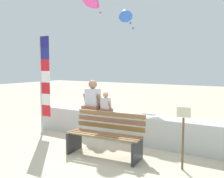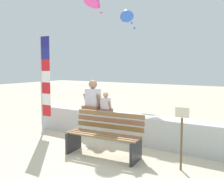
{
  "view_description": "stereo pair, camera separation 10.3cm",
  "coord_description": "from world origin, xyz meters",
  "px_view_note": "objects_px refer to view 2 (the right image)",
  "views": [
    {
      "loc": [
        2.84,
        -4.44,
        1.86
      ],
      "look_at": [
        -0.37,
        0.96,
        1.27
      ],
      "focal_mm": 39.68,
      "sensor_mm": 36.0,
      "label": 1
    },
    {
      "loc": [
        2.93,
        -4.38,
        1.86
      ],
      "look_at": [
        -0.37,
        0.96,
        1.27
      ],
      "focal_mm": 39.68,
      "sensor_mm": 36.0,
      "label": 2
    }
  ],
  "objects_px": {
    "flag_banner": "(44,81)",
    "person_child": "(106,104)",
    "kite_blue": "(126,13)",
    "person_adult": "(93,99)",
    "park_bench": "(105,136)",
    "sign_post": "(182,133)"
  },
  "relations": [
    {
      "from": "person_adult",
      "to": "sign_post",
      "type": "relative_size",
      "value": 0.72
    },
    {
      "from": "kite_blue",
      "to": "sign_post",
      "type": "relative_size",
      "value": 0.81
    },
    {
      "from": "person_adult",
      "to": "kite_blue",
      "type": "bearing_deg",
      "value": 99.47
    },
    {
      "from": "person_adult",
      "to": "kite_blue",
      "type": "xyz_separation_m",
      "value": [
        -0.44,
        2.66,
        2.76
      ]
    },
    {
      "from": "kite_blue",
      "to": "sign_post",
      "type": "height_order",
      "value": "kite_blue"
    },
    {
      "from": "person_adult",
      "to": "person_child",
      "type": "distance_m",
      "value": 0.42
    },
    {
      "from": "kite_blue",
      "to": "flag_banner",
      "type": "bearing_deg",
      "value": -101.22
    },
    {
      "from": "flag_banner",
      "to": "sign_post",
      "type": "height_order",
      "value": "flag_banner"
    },
    {
      "from": "flag_banner",
      "to": "person_child",
      "type": "bearing_deg",
      "value": 23.99
    },
    {
      "from": "sign_post",
      "to": "flag_banner",
      "type": "bearing_deg",
      "value": 174.96
    },
    {
      "from": "flag_banner",
      "to": "sign_post",
      "type": "relative_size",
      "value": 2.32
    },
    {
      "from": "person_child",
      "to": "sign_post",
      "type": "bearing_deg",
      "value": -23.95
    },
    {
      "from": "flag_banner",
      "to": "kite_blue",
      "type": "relative_size",
      "value": 2.85
    },
    {
      "from": "park_bench",
      "to": "sign_post",
      "type": "xyz_separation_m",
      "value": [
        1.57,
        0.1,
        0.27
      ]
    },
    {
      "from": "park_bench",
      "to": "kite_blue",
      "type": "xyz_separation_m",
      "value": [
        -1.54,
        3.76,
        3.34
      ]
    },
    {
      "from": "park_bench",
      "to": "flag_banner",
      "type": "height_order",
      "value": "flag_banner"
    },
    {
      "from": "park_bench",
      "to": "person_adult",
      "type": "bearing_deg",
      "value": 134.87
    },
    {
      "from": "person_adult",
      "to": "person_child",
      "type": "height_order",
      "value": "person_adult"
    },
    {
      "from": "kite_blue",
      "to": "park_bench",
      "type": "bearing_deg",
      "value": -67.75
    },
    {
      "from": "person_child",
      "to": "sign_post",
      "type": "distance_m",
      "value": 2.48
    },
    {
      "from": "park_bench",
      "to": "flag_banner",
      "type": "bearing_deg",
      "value": 168.99
    },
    {
      "from": "person_child",
      "to": "kite_blue",
      "type": "bearing_deg",
      "value": 107.69
    }
  ]
}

